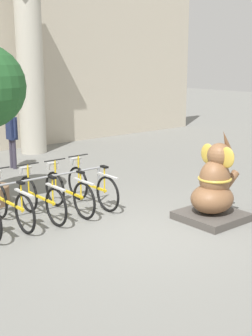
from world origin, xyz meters
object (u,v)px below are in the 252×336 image
(bicycle_1, at_px, (10,203))
(bicycle_4, at_px, (91,186))
(bicycle_3, at_px, (68,192))
(elephant_statue, at_px, (214,190))
(person_pedestrian, at_px, (12,133))
(bicycle_2, at_px, (40,197))

(bicycle_1, height_order, bicycle_4, same)
(bicycle_3, bearing_deg, elephant_statue, -48.84)
(bicycle_1, distance_m, bicycle_4, 1.83)
(bicycle_1, bearing_deg, person_pedestrian, 63.07)
(bicycle_3, distance_m, person_pedestrian, 4.27)
(bicycle_2, xyz_separation_m, person_pedestrian, (1.48, 4.14, 0.58))
(bicycle_2, distance_m, bicycle_4, 1.22)
(bicycle_4, bearing_deg, elephant_statue, -60.30)
(bicycle_2, bearing_deg, bicycle_4, 2.96)
(person_pedestrian, bearing_deg, bicycle_3, -101.85)
(bicycle_2, bearing_deg, elephant_statue, -40.81)
(bicycle_3, xyz_separation_m, elephant_statue, (1.87, -2.14, 0.16))
(bicycle_1, height_order, bicycle_3, same)
(bicycle_2, relative_size, person_pedestrian, 1.07)
(elephant_statue, bearing_deg, bicycle_2, 139.19)
(bicycle_4, bearing_deg, bicycle_3, -173.71)
(bicycle_3, relative_size, elephant_statue, 1.04)
(bicycle_1, height_order, person_pedestrian, person_pedestrian)
(bicycle_1, xyz_separation_m, bicycle_2, (0.61, -0.02, 0.00))
(bicycle_2, relative_size, bicycle_4, 1.00)
(bicycle_3, xyz_separation_m, bicycle_4, (0.61, 0.07, 0.00))
(bicycle_2, distance_m, person_pedestrian, 4.43)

